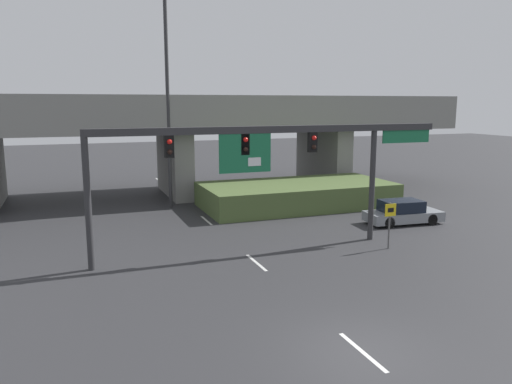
% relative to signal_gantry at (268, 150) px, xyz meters
% --- Properties ---
extents(ground_plane, '(160.00, 160.00, 0.00)m').
position_rel_signal_gantry_xyz_m(ground_plane, '(-1.15, -9.90, -4.79)').
color(ground_plane, '#2D2D30').
extents(lane_markings, '(0.14, 44.89, 0.01)m').
position_rel_signal_gantry_xyz_m(lane_markings, '(-1.15, 2.72, -4.79)').
color(lane_markings, silver).
rests_on(lane_markings, ground).
extents(signal_gantry, '(17.15, 0.44, 5.87)m').
position_rel_signal_gantry_xyz_m(signal_gantry, '(0.00, 0.00, 0.00)').
color(signal_gantry, '#2D2D30').
rests_on(signal_gantry, ground).
extents(speed_limit_sign, '(0.60, 0.11, 2.26)m').
position_rel_signal_gantry_xyz_m(speed_limit_sign, '(5.55, -1.75, -3.32)').
color(speed_limit_sign, '#4C4C4C').
rests_on(speed_limit_sign, ground).
extents(highway_light_pole_near, '(0.70, 0.36, 14.00)m').
position_rel_signal_gantry_xyz_m(highway_light_pole_near, '(-2.35, 11.68, 2.58)').
color(highway_light_pole_near, '#2D2D30').
rests_on(highway_light_pole_near, ground).
extents(overpass_bridge, '(44.66, 9.28, 7.44)m').
position_rel_signal_gantry_xyz_m(overpass_bridge, '(-1.15, 16.17, 0.35)').
color(overpass_bridge, gray).
rests_on(overpass_bridge, ground).
extents(grass_embankment, '(12.71, 6.12, 1.59)m').
position_rel_signal_gantry_xyz_m(grass_embankment, '(5.69, 8.91, -4.00)').
color(grass_embankment, '#4C6033').
rests_on(grass_embankment, ground).
extents(parked_sedan_near_right, '(4.56, 2.11, 1.38)m').
position_rel_signal_gantry_xyz_m(parked_sedan_near_right, '(9.33, 2.28, -4.16)').
color(parked_sedan_near_right, gray).
rests_on(parked_sedan_near_right, ground).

